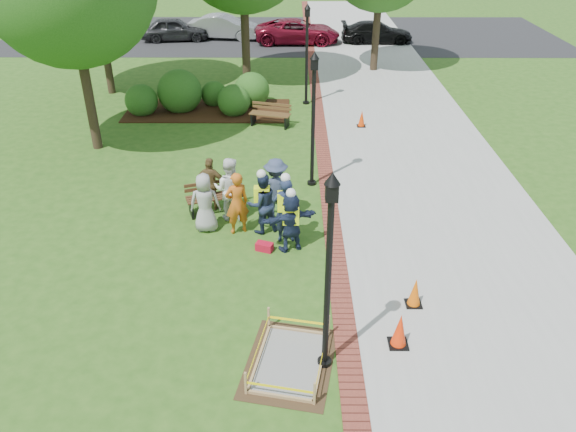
{
  "coord_description": "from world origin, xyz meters",
  "views": [
    {
      "loc": [
        0.56,
        -11.27,
        8.22
      ],
      "look_at": [
        0.5,
        1.2,
        1.0
      ],
      "focal_mm": 35.0,
      "sensor_mm": 36.0,
      "label": 1
    }
  ],
  "objects_px": {
    "wet_concrete_pad": "(290,354)",
    "bench_near": "(215,203)",
    "hivis_worker_b": "(286,208)",
    "lamp_near": "(329,262)",
    "hivis_worker_a": "(291,220)",
    "cone_front": "(400,331)",
    "hivis_worker_c": "(262,202)"
  },
  "relations": [
    {
      "from": "wet_concrete_pad",
      "to": "cone_front",
      "type": "height_order",
      "value": "cone_front"
    },
    {
      "from": "bench_near",
      "to": "cone_front",
      "type": "height_order",
      "value": "bench_near"
    },
    {
      "from": "wet_concrete_pad",
      "to": "hivis_worker_c",
      "type": "height_order",
      "value": "hivis_worker_c"
    },
    {
      "from": "bench_near",
      "to": "hivis_worker_a",
      "type": "distance_m",
      "value": 3.06
    },
    {
      "from": "lamp_near",
      "to": "hivis_worker_b",
      "type": "bearing_deg",
      "value": 100.02
    },
    {
      "from": "wet_concrete_pad",
      "to": "hivis_worker_c",
      "type": "distance_m",
      "value": 5.17
    },
    {
      "from": "lamp_near",
      "to": "hivis_worker_c",
      "type": "distance_m",
      "value": 5.51
    },
    {
      "from": "hivis_worker_a",
      "to": "hivis_worker_b",
      "type": "bearing_deg",
      "value": 107.72
    },
    {
      "from": "bench_near",
      "to": "hivis_worker_a",
      "type": "bearing_deg",
      "value": -41.95
    },
    {
      "from": "bench_near",
      "to": "hivis_worker_b",
      "type": "height_order",
      "value": "hivis_worker_b"
    },
    {
      "from": "wet_concrete_pad",
      "to": "hivis_worker_a",
      "type": "relative_size",
      "value": 1.44
    },
    {
      "from": "wet_concrete_pad",
      "to": "lamp_near",
      "type": "distance_m",
      "value": 2.35
    },
    {
      "from": "lamp_near",
      "to": "hivis_worker_b",
      "type": "xyz_separation_m",
      "value": [
        -0.82,
        4.63,
        -1.49
      ]
    },
    {
      "from": "cone_front",
      "to": "hivis_worker_b",
      "type": "distance_m",
      "value": 4.77
    },
    {
      "from": "hivis_worker_b",
      "to": "lamp_near",
      "type": "bearing_deg",
      "value": -79.98
    },
    {
      "from": "wet_concrete_pad",
      "to": "bench_near",
      "type": "xyz_separation_m",
      "value": [
        -2.21,
        6.17,
        0.05
      ]
    },
    {
      "from": "hivis_worker_b",
      "to": "hivis_worker_a",
      "type": "bearing_deg",
      "value": -72.28
    },
    {
      "from": "hivis_worker_c",
      "to": "cone_front",
      "type": "bearing_deg",
      "value": -56.33
    },
    {
      "from": "wet_concrete_pad",
      "to": "hivis_worker_b",
      "type": "relative_size",
      "value": 1.29
    },
    {
      "from": "hivis_worker_a",
      "to": "wet_concrete_pad",
      "type": "bearing_deg",
      "value": -90.27
    },
    {
      "from": "cone_front",
      "to": "bench_near",
      "type": "bearing_deg",
      "value": 128.37
    },
    {
      "from": "hivis_worker_a",
      "to": "hivis_worker_b",
      "type": "relative_size",
      "value": 0.89
    },
    {
      "from": "wet_concrete_pad",
      "to": "hivis_worker_a",
      "type": "bearing_deg",
      "value": 89.73
    },
    {
      "from": "wet_concrete_pad",
      "to": "hivis_worker_b",
      "type": "height_order",
      "value": "hivis_worker_b"
    },
    {
      "from": "hivis_worker_b",
      "to": "wet_concrete_pad",
      "type": "bearing_deg",
      "value": -88.5
    },
    {
      "from": "lamp_near",
      "to": "hivis_worker_c",
      "type": "bearing_deg",
      "value": 106.01
    },
    {
      "from": "lamp_near",
      "to": "wet_concrete_pad",
      "type": "bearing_deg",
      "value": 178.48
    },
    {
      "from": "cone_front",
      "to": "hivis_worker_a",
      "type": "height_order",
      "value": "hivis_worker_a"
    },
    {
      "from": "bench_near",
      "to": "lamp_near",
      "type": "xyz_separation_m",
      "value": [
        2.91,
        -6.19,
        2.19
      ]
    },
    {
      "from": "lamp_near",
      "to": "hivis_worker_a",
      "type": "xyz_separation_m",
      "value": [
        -0.68,
        4.19,
        -1.58
      ]
    },
    {
      "from": "cone_front",
      "to": "lamp_near",
      "type": "relative_size",
      "value": 0.19
    },
    {
      "from": "wet_concrete_pad",
      "to": "hivis_worker_b",
      "type": "distance_m",
      "value": 4.67
    }
  ]
}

